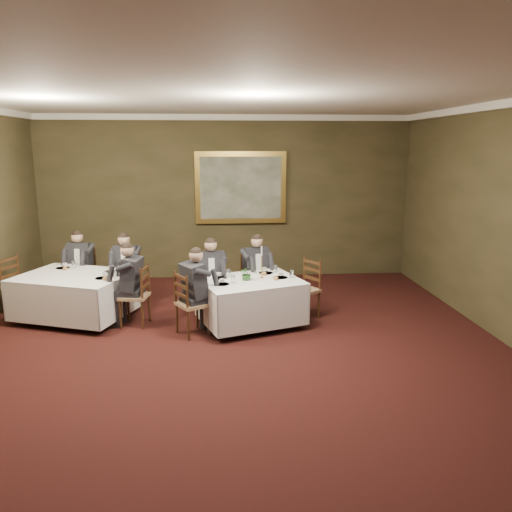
{
  "coord_description": "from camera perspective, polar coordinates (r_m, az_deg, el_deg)",
  "views": [
    {
      "loc": [
        -0.21,
        -5.85,
        2.84
      ],
      "look_at": [
        0.4,
        1.83,
        1.15
      ],
      "focal_mm": 35.0,
      "sensor_mm": 36.0,
      "label": 1
    }
  ],
  "objects": [
    {
      "name": "ground",
      "position": [
        6.51,
        -2.28,
        -13.51
      ],
      "size": [
        10.0,
        10.0,
        0.0
      ],
      "primitive_type": "plane",
      "color": "black",
      "rests_on": "ground"
    },
    {
      "name": "ceiling",
      "position": [
        5.89,
        -2.58,
        18.78
      ],
      "size": [
        8.0,
        10.0,
        0.1
      ],
      "primitive_type": "cube",
      "color": "silver",
      "rests_on": "back_wall"
    },
    {
      "name": "back_wall",
      "position": [
        10.91,
        -3.39,
        6.63
      ],
      "size": [
        8.0,
        0.1,
        3.5
      ],
      "primitive_type": "cube",
      "color": "#302D18",
      "rests_on": "ground"
    },
    {
      "name": "crown_molding",
      "position": [
        5.89,
        -2.58,
        18.2
      ],
      "size": [
        8.0,
        10.0,
        0.12
      ],
      "color": "white",
      "rests_on": "back_wall"
    },
    {
      "name": "table_main",
      "position": [
        8.04,
        -0.61,
        -4.92
      ],
      "size": [
        1.85,
        1.62,
        0.67
      ],
      "rotation": [
        0.0,
        0.0,
        0.33
      ],
      "color": "black",
      "rests_on": "ground"
    },
    {
      "name": "table_second",
      "position": [
        8.89,
        -19.97,
        -3.99
      ],
      "size": [
        2.12,
        1.86,
        0.67
      ],
      "rotation": [
        0.0,
        0.0,
        -0.35
      ],
      "color": "black",
      "rests_on": "ground"
    },
    {
      "name": "chair_main_backleft",
      "position": [
        8.66,
        -5.16,
        -4.84
      ],
      "size": [
        0.5,
        0.48,
        1.0
      ],
      "rotation": [
        0.0,
        0.0,
        3.29
      ],
      "color": "olive",
      "rests_on": "ground"
    },
    {
      "name": "diner_main_backleft",
      "position": [
        8.59,
        -5.18,
        -3.4
      ],
      "size": [
        0.47,
        0.53,
        1.35
      ],
      "rotation": [
        0.0,
        0.0,
        3.29
      ],
      "color": "black",
      "rests_on": "chair_main_backleft"
    },
    {
      "name": "chair_main_backright",
      "position": [
        8.94,
        -0.12,
        -4.23
      ],
      "size": [
        0.55,
        0.54,
        1.0
      ],
      "rotation": [
        0.0,
        0.0,
        3.47
      ],
      "color": "olive",
      "rests_on": "ground"
    },
    {
      "name": "diner_main_backright",
      "position": [
        8.87,
        -0.09,
        -2.84
      ],
      "size": [
        0.53,
        0.58,
        1.35
      ],
      "rotation": [
        0.0,
        0.0,
        3.47
      ],
      "color": "black",
      "rests_on": "chair_main_backright"
    },
    {
      "name": "chair_main_endleft",
      "position": [
        7.79,
        -7.29,
        -6.9
      ],
      "size": [
        0.59,
        0.59,
        1.0
      ],
      "rotation": [
        0.0,
        0.0,
        -1.02
      ],
      "color": "olive",
      "rests_on": "ground"
    },
    {
      "name": "diner_main_endleft",
      "position": [
        7.72,
        -7.26,
        -5.28
      ],
      "size": [
        0.62,
        0.59,
        1.35
      ],
      "rotation": [
        0.0,
        0.0,
        -1.02
      ],
      "color": "black",
      "rests_on": "chair_main_endleft"
    },
    {
      "name": "chair_main_endright",
      "position": [
        8.5,
        5.49,
        -5.18
      ],
      "size": [
        0.59,
        0.6,
        1.0
      ],
      "rotation": [
        0.0,
        0.0,
        2.15
      ],
      "color": "olive",
      "rests_on": "ground"
    },
    {
      "name": "chair_sec_backleft",
      "position": [
        9.91,
        -19.15,
        -3.27
      ],
      "size": [
        0.5,
        0.49,
        1.0
      ],
      "rotation": [
        0.0,
        0.0,
        2.97
      ],
      "color": "olive",
      "rests_on": "ground"
    },
    {
      "name": "diner_sec_backleft",
      "position": [
        9.84,
        -19.27,
        -2.01
      ],
      "size": [
        0.48,
        0.54,
        1.35
      ],
      "rotation": [
        0.0,
        0.0,
        2.97
      ],
      "color": "black",
      "rests_on": "chair_sec_backleft"
    },
    {
      "name": "chair_sec_backright",
      "position": [
        9.41,
        -14.38,
        -3.78
      ],
      "size": [
        0.49,
        0.48,
        1.0
      ],
      "rotation": [
        0.0,
        0.0,
        3.01
      ],
      "color": "olive",
      "rests_on": "ground"
    },
    {
      "name": "diner_sec_backright",
      "position": [
        9.34,
        -14.48,
        -2.45
      ],
      "size": [
        0.46,
        0.53,
        1.35
      ],
      "rotation": [
        0.0,
        0.0,
        3.01
      ],
      "color": "black",
      "rests_on": "chair_sec_backright"
    },
    {
      "name": "chair_sec_endright",
      "position": [
        8.35,
        -13.58,
        -5.8
      ],
      "size": [
        0.49,
        0.5,
        1.0
      ],
      "rotation": [
        0.0,
        0.0,
        1.4
      ],
      "color": "olive",
      "rests_on": "ground"
    },
    {
      "name": "diner_sec_endright",
      "position": [
        8.29,
        -13.73,
        -4.3
      ],
      "size": [
        0.54,
        0.47,
        1.35
      ],
      "rotation": [
        0.0,
        0.0,
        1.4
      ],
      "color": "black",
      "rests_on": "chair_sec_endright"
    },
    {
      "name": "chair_sec_endleft",
      "position": [
        9.61,
        -25.36,
        -4.28
      ],
      "size": [
        0.57,
        0.58,
        1.0
      ],
      "rotation": [
        0.0,
        0.0,
        -2.02
      ],
      "color": "olive",
      "rests_on": "ground"
    },
    {
      "name": "centerpiece",
      "position": [
        7.91,
        -1.06,
        -1.89
      ],
      "size": [
        0.27,
        0.25,
        0.25
      ],
      "primitive_type": "imported",
      "rotation": [
        0.0,
        0.0,
        0.3
      ],
      "color": "#2D5926",
      "rests_on": "table_main"
    },
    {
      "name": "candlestick",
      "position": [
        8.03,
        0.65,
        -1.16
      ],
      "size": [
        0.08,
        0.08,
        0.54
      ],
      "color": "gold",
      "rests_on": "table_main"
    },
    {
      "name": "place_setting_table_main",
      "position": [
        8.12,
        -3.83,
        -2.23
      ],
      "size": [
        0.33,
        0.31,
        0.14
      ],
      "color": "white",
      "rests_on": "table_main"
    },
    {
      "name": "place_setting_table_second",
      "position": [
        9.37,
        -20.85,
        -1.04
      ],
      "size": [
        0.33,
        0.31,
        0.14
      ],
      "color": "white",
      "rests_on": "table_second"
    },
    {
      "name": "painting",
      "position": [
        10.84,
        -1.76,
        7.8
      ],
      "size": [
        1.96,
        0.09,
        1.54
      ],
      "color": "gold",
      "rests_on": "back_wall"
    }
  ]
}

